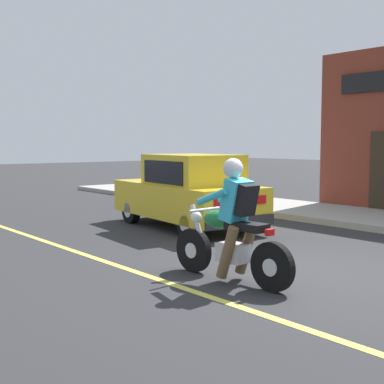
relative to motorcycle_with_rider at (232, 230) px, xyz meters
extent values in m
plane|color=#2B2B2D|center=(1.11, -0.28, -0.68)|extent=(80.00, 80.00, 0.00)
cube|color=#9E9B93|center=(6.17, 2.72, -0.61)|extent=(2.60, 22.00, 0.14)
cube|color=#D1C64C|center=(-0.69, 2.72, -0.67)|extent=(0.12, 19.80, 0.01)
cylinder|color=black|center=(-0.05, 0.72, -0.37)|extent=(0.14, 0.63, 0.62)
cylinder|color=silver|center=(-0.05, 0.72, -0.37)|extent=(0.13, 0.22, 0.22)
cylinder|color=black|center=(0.04, -0.68, -0.37)|extent=(0.14, 0.63, 0.62)
cylinder|color=silver|center=(0.04, -0.68, -0.37)|extent=(0.13, 0.22, 0.22)
cube|color=silver|center=(0.00, -0.03, -0.29)|extent=(0.31, 0.42, 0.24)
ellipsoid|color=#196B33|center=(-0.02, 0.22, 0.12)|extent=(0.33, 0.54, 0.24)
cube|color=black|center=(0.02, -0.26, 0.08)|extent=(0.30, 0.58, 0.10)
cylinder|color=silver|center=(-0.04, 0.62, -0.05)|extent=(0.09, 0.33, 0.68)
cylinder|color=silver|center=(-0.04, 0.50, 0.23)|extent=(0.56, 0.08, 0.04)
sphere|color=silver|center=(-0.05, 0.67, 0.11)|extent=(0.16, 0.16, 0.16)
cylinder|color=silver|center=(0.19, -0.42, -0.39)|extent=(0.12, 0.55, 0.08)
cube|color=red|center=(0.04, -0.63, 0.05)|extent=(0.12, 0.07, 0.08)
cylinder|color=brown|center=(-0.18, -0.11, -0.25)|extent=(0.16, 0.36, 0.71)
cylinder|color=brown|center=(0.18, -0.09, -0.25)|extent=(0.16, 0.36, 0.71)
cube|color=#33B2D1|center=(0.00, -0.08, 0.40)|extent=(0.36, 0.35, 0.57)
cylinder|color=#33B2D1|center=(-0.21, 0.15, 0.44)|extent=(0.12, 0.52, 0.26)
cylinder|color=#33B2D1|center=(0.19, 0.17, 0.44)|extent=(0.12, 0.52, 0.26)
sphere|color=silver|center=(0.00, -0.02, 0.81)|extent=(0.26, 0.26, 0.26)
cube|color=black|center=(0.01, -0.24, 0.42)|extent=(0.30, 0.26, 0.42)
cylinder|color=black|center=(1.77, 5.15, -0.38)|extent=(0.24, 0.62, 0.60)
cylinder|color=silver|center=(1.77, 5.15, -0.38)|extent=(0.23, 0.35, 0.33)
cylinder|color=black|center=(3.21, 5.00, -0.38)|extent=(0.24, 0.62, 0.60)
cylinder|color=silver|center=(3.21, 5.00, -0.38)|extent=(0.23, 0.35, 0.33)
cylinder|color=black|center=(1.52, 2.76, -0.38)|extent=(0.24, 0.62, 0.60)
cylinder|color=silver|center=(1.52, 2.76, -0.38)|extent=(0.23, 0.35, 0.33)
cylinder|color=black|center=(2.95, 2.61, -0.38)|extent=(0.24, 0.62, 0.60)
cylinder|color=silver|center=(2.95, 2.61, -0.38)|extent=(0.23, 0.35, 0.33)
cube|color=gold|center=(2.36, 3.88, -0.08)|extent=(2.03, 3.85, 0.70)
cube|color=gold|center=(2.33, 3.63, 0.56)|extent=(1.63, 2.04, 0.66)
cube|color=black|center=(2.43, 4.50, 0.51)|extent=(1.35, 0.49, 0.51)
cube|color=black|center=(1.61, 3.71, 0.54)|extent=(0.19, 1.51, 0.46)
cube|color=black|center=(3.06, 3.55, 0.54)|extent=(0.19, 1.51, 0.46)
cube|color=silver|center=(2.05, 5.78, 0.04)|extent=(0.24, 0.07, 0.14)
cube|color=red|center=(1.66, 2.08, 0.06)|extent=(0.20, 0.06, 0.16)
cube|color=silver|center=(3.07, 5.67, 0.04)|extent=(0.24, 0.07, 0.14)
cube|color=red|center=(2.67, 1.98, 0.06)|extent=(0.20, 0.06, 0.16)
cube|color=#28282B|center=(2.56, 5.70, -0.33)|extent=(1.61, 0.29, 0.20)
cube|color=#28282B|center=(2.17, 2.06, -0.33)|extent=(1.61, 0.29, 0.20)
camera|label=1|loc=(-4.77, -4.99, 1.14)|focal=50.00mm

